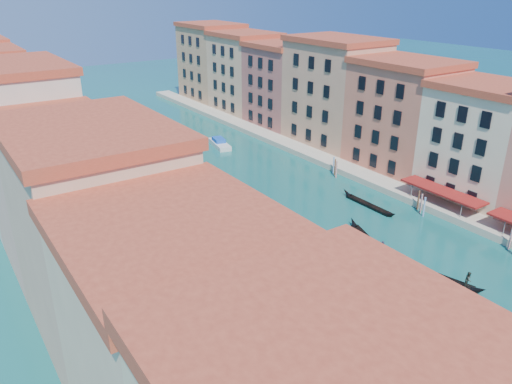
# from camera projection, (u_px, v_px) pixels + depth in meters

# --- Properties ---
(left_bank_palazzos) EXTENTS (12.80, 128.40, 21.00)m
(left_bank_palazzos) POSITION_uv_depth(u_px,v_px,m) (37.00, 160.00, 63.08)
(left_bank_palazzos) COLOR #CEB98C
(left_bank_palazzos) RESTS_ON ground
(right_bank_palazzos) EXTENTS (12.80, 128.40, 21.00)m
(right_bank_palazzos) POSITION_uv_depth(u_px,v_px,m) (356.00, 103.00, 92.12)
(right_bank_palazzos) COLOR maroon
(right_bank_palazzos) RESTS_ON ground
(quay) EXTENTS (4.00, 140.00, 1.00)m
(quay) POSITION_uv_depth(u_px,v_px,m) (321.00, 158.00, 91.62)
(quay) COLOR #B0A88E
(quay) RESTS_ON ground
(mooring_poles_right) EXTENTS (1.44, 54.24, 3.20)m
(mooring_poles_right) POSITION_uv_depth(u_px,v_px,m) (494.00, 235.00, 62.19)
(mooring_poles_right) COLOR brown
(mooring_poles_right) RESTS_ON ground
(vaporetto_near) EXTENTS (6.28, 20.51, 3.00)m
(vaporetto_near) POSITION_uv_depth(u_px,v_px,m) (380.00, 361.00, 41.60)
(vaporetto_near) COLOR white
(vaporetto_near) RESTS_ON ground
(vaporetto_far) EXTENTS (9.87, 21.98, 3.19)m
(vaporetto_far) POSITION_uv_depth(u_px,v_px,m) (167.00, 175.00, 81.00)
(vaporetto_far) COLOR silver
(vaporetto_far) RESTS_ON ground
(gondola_fore) EXTENTS (4.38, 10.60, 2.18)m
(gondola_fore) POSITION_uv_depth(u_px,v_px,m) (369.00, 240.00, 63.10)
(gondola_fore) COLOR black
(gondola_fore) RESTS_ON ground
(gondola_right) EXTENTS (4.06, 12.19, 2.47)m
(gondola_right) POSITION_uv_depth(u_px,v_px,m) (434.00, 274.00, 55.52)
(gondola_right) COLOR black
(gondola_right) RESTS_ON ground
(gondola_far) EXTENTS (1.02, 10.85, 1.54)m
(gondola_far) POSITION_uv_depth(u_px,v_px,m) (367.00, 204.00, 73.33)
(gondola_far) COLOR black
(gondola_far) RESTS_ON ground
(motorboat_mid) EXTENTS (4.01, 8.06, 1.60)m
(motorboat_mid) POSITION_uv_depth(u_px,v_px,m) (261.00, 239.00, 62.72)
(motorboat_mid) COLOR silver
(motorboat_mid) RESTS_ON ground
(motorboat_far) EXTENTS (3.83, 7.89, 1.57)m
(motorboat_far) POSITION_uv_depth(u_px,v_px,m) (219.00, 143.00, 99.66)
(motorboat_far) COLOR silver
(motorboat_far) RESTS_ON ground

